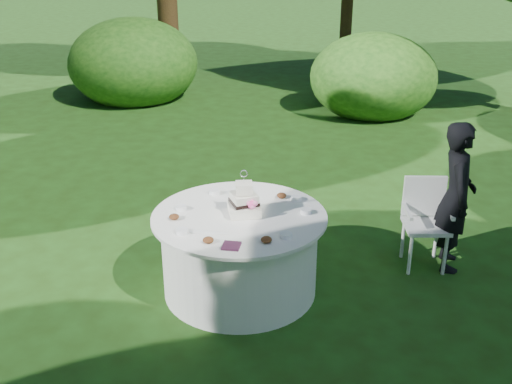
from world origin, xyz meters
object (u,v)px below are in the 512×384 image
napkins (231,246)px  guest (456,197)px  table (240,253)px  chair (425,215)px  cake (244,202)px

napkins → guest: 2.36m
napkins → guest: size_ratio=0.09×
guest → table: bearing=112.3°
table → guest: bearing=21.9°
guest → chair: bearing=87.4°
guest → table: (-1.96, -0.79, -0.35)m
napkins → guest: bearing=35.8°
table → chair: bearing=25.2°
guest → cake: 2.07m
table → cake: size_ratio=3.77×
table → chair: 1.88m
cake → chair: bearing=25.0°
napkins → table: 0.71m
table → chair: (1.70, 0.80, 0.13)m
guest → chair: guest is taller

